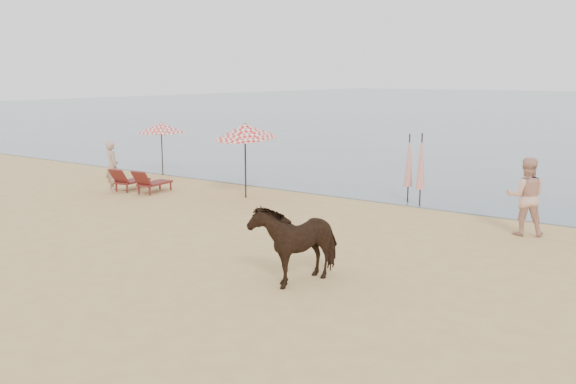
% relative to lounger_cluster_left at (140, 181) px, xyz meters
% --- Properties ---
extents(ground, '(120.00, 120.00, 0.00)m').
position_rel_lounger_cluster_left_xyz_m(ground, '(7.49, -6.97, -0.38)').
color(ground, tan).
rests_on(ground, ground).
extents(lounger_cluster_left, '(1.71, 1.65, 0.54)m').
position_rel_lounger_cluster_left_xyz_m(lounger_cluster_left, '(0.00, 0.00, 0.00)').
color(lounger_cluster_left, maroon).
rests_on(lounger_cluster_left, ground).
extents(umbrella_open_left_a, '(1.80, 1.80, 2.05)m').
position_rel_lounger_cluster_left_xyz_m(umbrella_open_left_a, '(-2.05, 2.97, 1.46)').
color(umbrella_open_left_a, black).
rests_on(umbrella_open_left_a, ground).
extents(umbrella_open_left_b, '(1.92, 1.96, 2.45)m').
position_rel_lounger_cluster_left_xyz_m(umbrella_open_left_b, '(3.49, 1.29, 1.74)').
color(umbrella_open_left_b, black).
rests_on(umbrella_open_left_b, ground).
extents(umbrella_closed_left, '(0.27, 0.27, 2.18)m').
position_rel_lounger_cluster_left_xyz_m(umbrella_closed_left, '(8.56, 3.19, 0.96)').
color(umbrella_closed_left, black).
rests_on(umbrella_closed_left, ground).
extents(umbrella_closed_right, '(0.26, 0.26, 2.10)m').
position_rel_lounger_cluster_left_xyz_m(umbrella_closed_right, '(8.01, 3.53, 0.92)').
color(umbrella_closed_right, black).
rests_on(umbrella_closed_right, ground).
extents(cow, '(1.14, 1.92, 1.52)m').
position_rel_lounger_cluster_left_xyz_m(cow, '(9.51, -4.52, 0.38)').
color(cow, black).
rests_on(cow, ground).
extents(beachgoer_left, '(0.73, 0.62, 1.69)m').
position_rel_lounger_cluster_left_xyz_m(beachgoer_left, '(-0.85, -0.41, 0.47)').
color(beachgoer_left, tan).
rests_on(beachgoer_left, ground).
extents(beachgoer_right_a, '(1.13, 1.02, 1.90)m').
position_rel_lounger_cluster_left_xyz_m(beachgoer_right_a, '(12.02, 1.57, 0.57)').
color(beachgoer_right_a, '#D9A088').
rests_on(beachgoer_right_a, ground).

